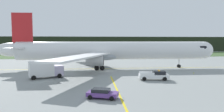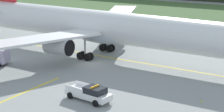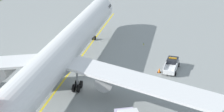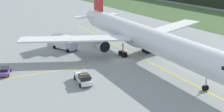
{
  "view_description": "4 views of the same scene",
  "coord_description": "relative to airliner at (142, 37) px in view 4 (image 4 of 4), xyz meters",
  "views": [
    {
      "loc": [
        -6.42,
        -50.24,
        7.7
      ],
      "look_at": [
        1.8,
        4.68,
        3.36
      ],
      "focal_mm": 32.68,
      "sensor_mm": 36.0,
      "label": 1
    },
    {
      "loc": [
        30.1,
        -49.3,
        16.89
      ],
      "look_at": [
        6.59,
        -5.79,
        3.42
      ],
      "focal_mm": 64.53,
      "sensor_mm": 36.0,
      "label": 2
    },
    {
      "loc": [
        -49.79,
        -10.91,
        25.68
      ],
      "look_at": [
        2.68,
        -3.33,
        3.96
      ],
      "focal_mm": 58.17,
      "sensor_mm": 36.0,
      "label": 3
    },
    {
      "loc": [
        51.67,
        -32.99,
        20.13
      ],
      "look_at": [
        2.89,
        -4.35,
        2.32
      ],
      "focal_mm": 47.86,
      "sensor_mm": 36.0,
      "label": 4
    }
  ],
  "objects": [
    {
      "name": "apron_cone",
      "position": [
        5.15,
        -15.11,
        -4.42
      ],
      "size": [
        0.61,
        0.61,
        0.76
      ],
      "color": "black",
      "rests_on": "ground"
    },
    {
      "name": "taxiway_edge_light_east",
      "position": [
        17.87,
        -11.7,
        -4.52
      ],
      "size": [
        0.12,
        0.12,
        0.5
      ],
      "color": "yellow",
      "rests_on": "ground"
    },
    {
      "name": "airliner",
      "position": [
        0.0,
        0.0,
        0.0
      ],
      "size": [
        58.7,
        49.37,
        14.73
      ],
      "color": "silver",
      "rests_on": "ground"
    },
    {
      "name": "taxiway_centerline_main",
      "position": [
        0.7,
        -0.04,
        -4.79
      ],
      "size": [
        79.29,
        5.1,
        0.01
      ],
      "primitive_type": "cube",
      "rotation": [
        0.0,
        0.0,
        -0.06
      ],
      "color": "yellow",
      "rests_on": "ground"
    },
    {
      "name": "taxiway_edge_light_west",
      "position": [
        -23.85,
        -11.7,
        -4.58
      ],
      "size": [
        0.12,
        0.12,
        0.39
      ],
      "color": "yellow",
      "rests_on": "ground"
    },
    {
      "name": "catering_truck",
      "position": [
        -14.79,
        -12.11,
        -2.98
      ],
      "size": [
        7.01,
        4.47,
        3.6
      ],
      "color": "#B5AACA",
      "rests_on": "ground"
    },
    {
      "name": "ops_pickup_truck",
      "position": [
        6.54,
        -17.15,
        -3.89
      ],
      "size": [
        5.91,
        2.97,
        1.94
      ],
      "color": "white",
      "rests_on": "ground"
    },
    {
      "name": "staff_car",
      "position": [
        -4.82,
        -28.12,
        -4.09
      ],
      "size": [
        4.45,
        3.1,
        1.3
      ],
      "color": "#633B8B",
      "rests_on": "ground"
    },
    {
      "name": "ground",
      "position": [
        -1.02,
        -4.26,
        -4.79
      ],
      "size": [
        320.0,
        320.0,
        0.0
      ],
      "primitive_type": "plane",
      "color": "gray"
    },
    {
      "name": "taxiway_centerline_spur",
      "position": [
        -2.17,
        -25.65,
        -4.79
      ],
      "size": [
        1.94,
        27.02,
        0.01
      ],
      "primitive_type": "cube",
      "rotation": [
        0.0,
        0.0,
        -1.63
      ],
      "color": "yellow",
      "rests_on": "ground"
    }
  ]
}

